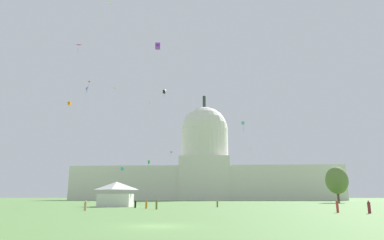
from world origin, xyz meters
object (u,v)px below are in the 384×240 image
(person_red_aisle_center, at_px, (337,207))
(capitol_building, at_px, (205,170))
(tree_east_near, at_px, (337,180))
(kite_black_mid, at_px, (164,92))
(kite_yellow_high, at_px, (113,89))
(kite_white_mid, at_px, (250,149))
(person_olive_back_center, at_px, (217,204))
(kite_violet_mid, at_px, (158,46))
(person_maroon_near_tree_east, at_px, (369,207))
(person_tan_lawn_far_left, at_px, (85,206))
(kite_magenta_high, at_px, (79,47))
(kite_turquoise_mid, at_px, (243,123))
(kite_pink_mid, at_px, (171,152))
(kite_cyan_low, at_px, (122,169))
(kite_gold_high, at_px, (150,103))
(kite_blue_high, at_px, (87,89))
(kite_green_low, at_px, (149,163))
(kite_red_high, at_px, (88,83))
(event_tent, at_px, (116,194))
(kite_orange_mid, at_px, (69,104))
(person_black_near_tree_west, at_px, (135,204))
(person_olive_back_left, at_px, (127,203))
(person_olive_near_tent, at_px, (157,205))
(person_orange_back_right, at_px, (146,205))

(person_red_aisle_center, bearing_deg, capitol_building, 26.61)
(tree_east_near, xyz_separation_m, kite_black_mid, (-57.49, -19.88, 26.83))
(kite_yellow_high, distance_m, kite_white_mid, 61.42)
(tree_east_near, relative_size, person_olive_back_center, 8.40)
(tree_east_near, relative_size, kite_violet_mid, 10.98)
(capitol_building, bearing_deg, person_olive_back_center, -87.36)
(person_maroon_near_tree_east, distance_m, person_olive_back_center, 31.05)
(person_red_aisle_center, bearing_deg, person_tan_lawn_far_left, 101.06)
(kite_magenta_high, bearing_deg, kite_turquoise_mid, -152.28)
(person_tan_lawn_far_left, xyz_separation_m, person_red_aisle_center, (37.53, -4.34, 0.11))
(kite_pink_mid, bearing_deg, person_maroon_near_tree_east, 65.22)
(kite_cyan_low, bearing_deg, kite_gold_high, -135.21)
(kite_blue_high, distance_m, kite_turquoise_mid, 55.47)
(person_tan_lawn_far_left, relative_size, kite_blue_high, 0.59)
(capitol_building, xyz_separation_m, kite_green_low, (-21.21, -54.34, -1.24))
(kite_white_mid, bearing_deg, person_olive_back_center, 158.50)
(kite_turquoise_mid, height_order, kite_pink_mid, kite_turquoise_mid)
(capitol_building, relative_size, kite_magenta_high, 64.44)
(kite_red_high, bearing_deg, tree_east_near, 69.30)
(event_tent, height_order, kite_violet_mid, kite_violet_mid)
(kite_orange_mid, distance_m, kite_gold_high, 57.74)
(person_olive_back_center, bearing_deg, kite_turquoise_mid, 87.57)
(person_black_near_tree_west, xyz_separation_m, kite_pink_mid, (-4.18, 88.29, 21.76))
(person_olive_back_left, height_order, kite_black_mid, kite_black_mid)
(person_black_near_tree_west, xyz_separation_m, kite_cyan_low, (-22.72, 71.74, 12.70))
(kite_turquoise_mid, bearing_deg, kite_pink_mid, 123.24)
(kite_black_mid, bearing_deg, kite_magenta_high, 146.47)
(person_black_near_tree_west, height_order, person_tan_lawn_far_left, person_tan_lawn_far_left)
(kite_green_low, relative_size, kite_white_mid, 3.84)
(kite_black_mid, bearing_deg, kite_green_low, 49.09)
(person_maroon_near_tree_east, bearing_deg, kite_violet_mid, 81.84)
(person_olive_back_center, height_order, kite_green_low, kite_green_low)
(kite_blue_high, relative_size, kite_gold_high, 2.61)
(person_red_aisle_center, distance_m, kite_gold_high, 106.65)
(person_olive_near_tent, xyz_separation_m, kite_violet_mid, (-0.65, 1.07, 30.40))
(person_tan_lawn_far_left, distance_m, kite_white_mid, 87.39)
(person_tan_lawn_far_left, bearing_deg, person_red_aisle_center, -32.73)
(event_tent, height_order, kite_gold_high, kite_gold_high)
(person_orange_back_right, bearing_deg, person_olive_back_center, 160.36)
(kite_red_high, height_order, kite_black_mid, kite_red_high)
(kite_pink_mid, relative_size, kite_cyan_low, 0.52)
(capitol_building, xyz_separation_m, kite_yellow_high, (-36.58, -57.02, 29.19))
(kite_black_mid, xyz_separation_m, kite_cyan_low, (-23.16, 39.03, -20.99))
(person_maroon_near_tree_east, height_order, kite_turquoise_mid, kite_turquoise_mid)
(kite_orange_mid, height_order, kite_cyan_low, kite_orange_mid)
(person_olive_back_left, relative_size, kite_blue_high, 0.55)
(person_olive_near_tent, distance_m, kite_black_mid, 52.54)
(kite_blue_high, xyz_separation_m, kite_cyan_low, (3.33, 35.83, -23.39))
(person_tan_lawn_far_left, height_order, kite_yellow_high, kite_yellow_high)
(kite_turquoise_mid, relative_size, kite_black_mid, 1.47)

